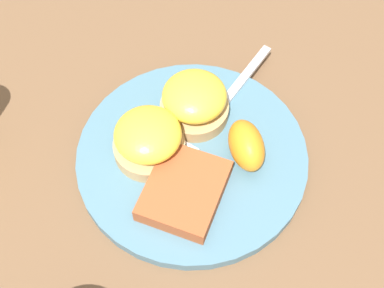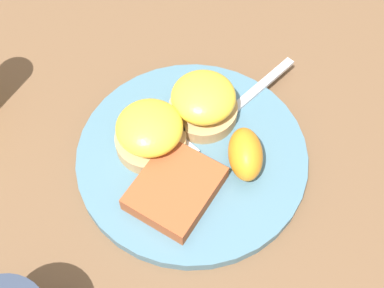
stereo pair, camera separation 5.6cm
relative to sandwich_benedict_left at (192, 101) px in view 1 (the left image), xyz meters
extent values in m
plane|color=brown|center=(0.05, 0.00, -0.04)|extent=(1.10, 1.10, 0.00)
cylinder|color=slate|center=(0.05, 0.00, -0.03)|extent=(0.25, 0.25, 0.01)
cylinder|color=tan|center=(0.00, 0.00, -0.02)|extent=(0.08, 0.08, 0.02)
ellipsoid|color=yellow|center=(0.00, 0.00, 0.01)|extent=(0.07, 0.07, 0.04)
cylinder|color=tan|center=(0.05, -0.04, -0.02)|extent=(0.08, 0.08, 0.02)
ellipsoid|color=yellow|center=(0.05, -0.04, 0.01)|extent=(0.07, 0.07, 0.04)
cube|color=#A24E29|center=(0.10, 0.00, -0.02)|extent=(0.11, 0.10, 0.02)
ellipsoid|color=orange|center=(0.05, 0.06, 0.00)|extent=(0.07, 0.05, 0.04)
cube|color=silver|center=(-0.05, 0.06, -0.02)|extent=(0.10, 0.07, 0.00)
cube|color=silver|center=(0.06, -0.01, -0.02)|extent=(0.05, 0.04, 0.00)
camera|label=1|loc=(0.35, 0.02, 0.48)|focal=50.00mm
camera|label=2|loc=(0.34, 0.07, 0.48)|focal=50.00mm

